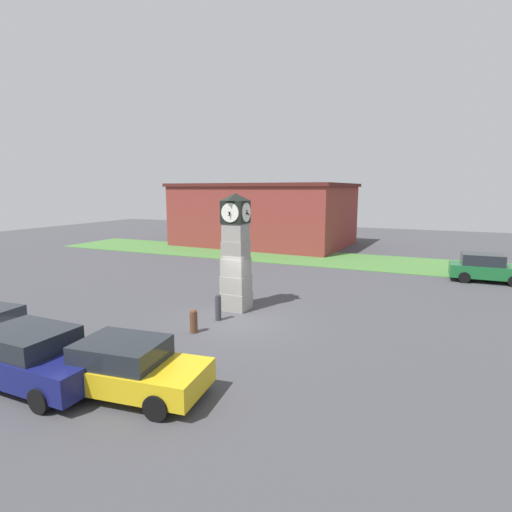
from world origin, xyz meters
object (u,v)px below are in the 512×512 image
object	(u,v)px
car_by_building	(129,367)
car_far_lot	(486,268)
bollard_near_tower	(218,307)
bollard_mid_row	(194,321)
clock_tower	(236,255)
car_near_tower	(34,357)

from	to	relation	value
car_by_building	car_far_lot	xyz separation A→B (m)	(10.00, 18.70, 0.07)
bollard_near_tower	car_far_lot	world-z (taller)	car_far_lot
bollard_mid_row	car_far_lot	size ratio (longest dim) A/B	0.23
clock_tower	bollard_mid_row	size ratio (longest dim) A/B	5.61
bollard_near_tower	car_near_tower	size ratio (longest dim) A/B	0.26
bollard_near_tower	car_by_building	size ratio (longest dim) A/B	0.28
clock_tower	car_far_lot	bearing A→B (deg)	44.71
bollard_near_tower	car_far_lot	xyz separation A→B (m)	(10.84, 12.48, 0.24)
bollard_near_tower	car_near_tower	world-z (taller)	car_near_tower
clock_tower	car_far_lot	distance (m)	15.40
clock_tower	bollard_mid_row	distance (m)	3.91
clock_tower	bollard_mid_row	xyz separation A→B (m)	(-0.11, -3.35, -2.01)
bollard_near_tower	bollard_mid_row	world-z (taller)	bollard_near_tower
car_far_lot	car_by_building	bearing A→B (deg)	-118.15
car_near_tower	car_far_lot	size ratio (longest dim) A/B	1.06
car_far_lot	bollard_mid_row	bearing A→B (deg)	-127.89
bollard_mid_row	car_by_building	distance (m)	4.69
clock_tower	car_by_building	distance (m)	8.16
car_by_building	bollard_near_tower	bearing A→B (deg)	97.68
car_near_tower	car_far_lot	distance (m)	23.18
bollard_mid_row	car_near_tower	bearing A→B (deg)	-108.90
bollard_near_tower	car_near_tower	xyz separation A→B (m)	(-1.93, -6.86, 0.22)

